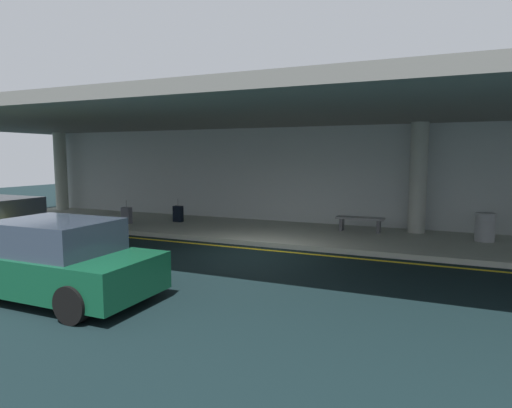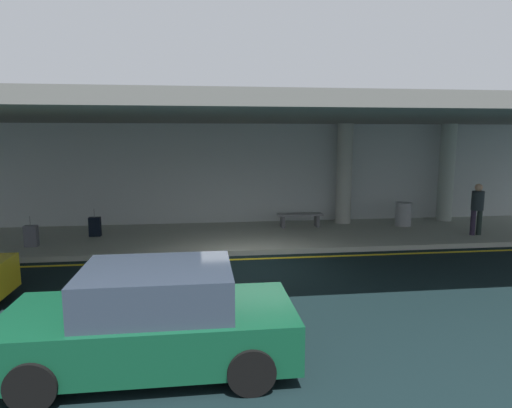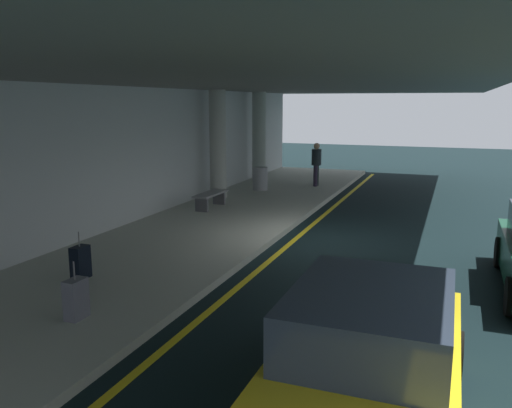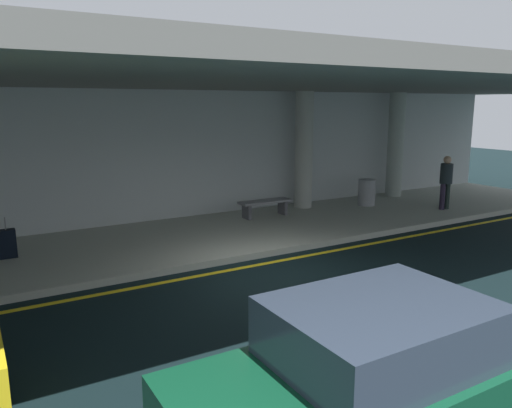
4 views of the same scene
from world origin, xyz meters
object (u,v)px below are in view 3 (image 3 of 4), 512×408
(support_column_center, at_px, (259,137))
(bench_metal, at_px, (211,197))
(trash_bin_steel, at_px, (260,179))
(support_column_left_mid, at_px, (218,144))
(suitcase_upright_secondary, at_px, (76,299))
(suitcase_upright_primary, at_px, (80,262))
(traveler_with_luggage, at_px, (316,161))
(car_yellow_taxi, at_px, (367,364))

(support_column_center, distance_m, bench_metal, 5.98)
(trash_bin_steel, bearing_deg, support_column_left_mid, 157.89)
(support_column_left_mid, height_order, support_column_center, same)
(support_column_center, bearing_deg, suitcase_upright_secondary, -170.62)
(support_column_left_mid, xyz_separation_m, trash_bin_steel, (1.98, -0.80, -1.40))
(support_column_center, xyz_separation_m, trash_bin_steel, (-2.02, -0.80, -1.40))
(suitcase_upright_primary, bearing_deg, suitcase_upright_secondary, -165.59)
(suitcase_upright_primary, height_order, suitcase_upright_secondary, same)
(suitcase_upright_secondary, distance_m, bench_metal, 8.60)
(suitcase_upright_primary, distance_m, trash_bin_steel, 10.63)
(traveler_with_luggage, bearing_deg, car_yellow_taxi, -108.02)
(car_yellow_taxi, xyz_separation_m, suitcase_upright_primary, (2.47, 5.69, -0.25))
(traveler_with_luggage, height_order, trash_bin_steel, traveler_with_luggage)
(support_column_center, bearing_deg, traveler_with_luggage, -97.86)
(support_column_left_mid, xyz_separation_m, bench_metal, (-1.77, -0.56, -1.47))
(bench_metal, bearing_deg, support_column_left_mid, 17.48)
(support_column_left_mid, height_order, suitcase_upright_secondary, support_column_left_mid)
(support_column_left_mid, distance_m, suitcase_upright_secondary, 10.55)
(car_yellow_taxi, relative_size, traveler_with_luggage, 2.44)
(suitcase_upright_secondary, relative_size, trash_bin_steel, 1.06)
(support_column_left_mid, bearing_deg, suitcase_upright_primary, -172.22)
(trash_bin_steel, bearing_deg, bench_metal, 176.23)
(support_column_center, relative_size, traveler_with_luggage, 2.17)
(suitcase_upright_primary, distance_m, bench_metal, 6.91)
(car_yellow_taxi, distance_m, traveler_with_luggage, 15.40)
(suitcase_upright_secondary, distance_m, trash_bin_steel, 12.25)
(car_yellow_taxi, xyz_separation_m, suitcase_upright_secondary, (0.94, 4.53, -0.25))
(support_column_center, xyz_separation_m, bench_metal, (-5.77, -0.56, -1.47))
(support_column_center, height_order, suitcase_upright_primary, support_column_center)
(support_column_center, relative_size, bench_metal, 2.28)
(suitcase_upright_secondary, bearing_deg, trash_bin_steel, 0.55)
(traveler_with_luggage, bearing_deg, suitcase_upright_secondary, -125.17)
(car_yellow_taxi, height_order, bench_metal, car_yellow_taxi)
(car_yellow_taxi, relative_size, trash_bin_steel, 4.82)
(suitcase_upright_secondary, height_order, bench_metal, suitcase_upright_secondary)
(traveler_with_luggage, bearing_deg, trash_bin_steel, -170.16)
(support_column_left_mid, relative_size, traveler_with_luggage, 2.17)
(support_column_center, distance_m, car_yellow_taxi, 16.65)
(bench_metal, bearing_deg, suitcase_upright_secondary, -168.02)
(car_yellow_taxi, xyz_separation_m, bench_metal, (9.35, 6.31, -0.21))
(support_column_center, relative_size, suitcase_upright_primary, 4.06)
(support_column_center, height_order, suitcase_upright_secondary, support_column_center)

